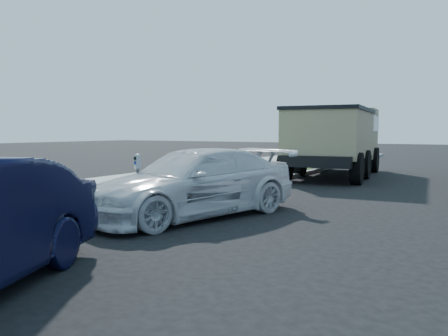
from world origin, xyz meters
The scene contains 5 objects.
ground centered at (0.00, 0.00, 0.00)m, with size 120.00×120.00×0.00m, color black.
streetside centered at (-5.57, 2.00, 0.07)m, with size 6.12×50.00×0.15m.
parking_meter centered at (-2.70, -0.59, 1.03)m, with size 0.20×0.17×1.26m.
white_wagon centered at (-1.58, 0.08, 0.74)m, with size 2.08×5.10×1.48m, color silver.
dump_truck centered at (-1.39, 10.38, 1.63)m, with size 3.51×7.59×2.89m.
Camera 1 is at (3.82, -7.93, 1.88)m, focal length 35.00 mm.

